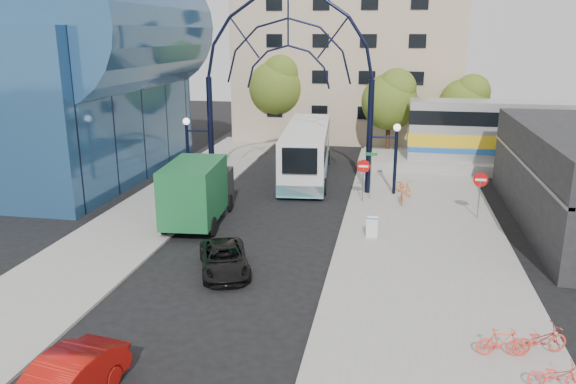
% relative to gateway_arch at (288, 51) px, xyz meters
% --- Properties ---
extents(ground, '(120.00, 120.00, 0.00)m').
position_rel_gateway_arch_xyz_m(ground, '(0.00, -14.00, -8.56)').
color(ground, black).
rests_on(ground, ground).
extents(sidewalk_east, '(8.00, 56.00, 0.12)m').
position_rel_gateway_arch_xyz_m(sidewalk_east, '(8.00, -10.00, -8.50)').
color(sidewalk_east, gray).
rests_on(sidewalk_east, ground).
extents(plaza_west, '(5.00, 50.00, 0.12)m').
position_rel_gateway_arch_xyz_m(plaza_west, '(-6.50, -8.00, -8.50)').
color(plaza_west, gray).
rests_on(plaza_west, ground).
extents(gateway_arch, '(13.64, 0.44, 12.10)m').
position_rel_gateway_arch_xyz_m(gateway_arch, '(0.00, 0.00, 0.00)').
color(gateway_arch, black).
rests_on(gateway_arch, ground).
extents(stop_sign, '(0.80, 0.07, 2.50)m').
position_rel_gateway_arch_xyz_m(stop_sign, '(4.80, -2.00, -6.56)').
color(stop_sign, slate).
rests_on(stop_sign, sidewalk_east).
extents(do_not_enter_sign, '(0.76, 0.07, 2.48)m').
position_rel_gateway_arch_xyz_m(do_not_enter_sign, '(11.00, -4.00, -6.58)').
color(do_not_enter_sign, slate).
rests_on(do_not_enter_sign, sidewalk_east).
extents(street_name_sign, '(0.70, 0.70, 2.80)m').
position_rel_gateway_arch_xyz_m(street_name_sign, '(5.20, -1.40, -6.43)').
color(street_name_sign, slate).
rests_on(street_name_sign, sidewalk_east).
extents(sandwich_board, '(0.55, 0.61, 0.99)m').
position_rel_gateway_arch_xyz_m(sandwich_board, '(5.60, -8.02, -7.81)').
color(sandwich_board, white).
rests_on(sandwich_board, sidewalk_east).
extents(transit_hall, '(16.50, 18.00, 14.50)m').
position_rel_gateway_arch_xyz_m(transit_hall, '(-15.30, 1.00, -1.86)').
color(transit_hall, '#274E79').
rests_on(transit_hall, ground).
extents(apartment_block, '(20.00, 12.10, 14.00)m').
position_rel_gateway_arch_xyz_m(apartment_block, '(2.00, 20.97, -1.55)').
color(apartment_block, tan).
rests_on(apartment_block, ground).
extents(tree_north_a, '(4.48, 4.48, 7.00)m').
position_rel_gateway_arch_xyz_m(tree_north_a, '(6.12, 11.93, -3.95)').
color(tree_north_a, '#382314').
rests_on(tree_north_a, ground).
extents(tree_north_b, '(5.12, 5.12, 8.00)m').
position_rel_gateway_arch_xyz_m(tree_north_b, '(-3.88, 15.93, -3.29)').
color(tree_north_b, '#382314').
rests_on(tree_north_b, ground).
extents(tree_north_c, '(4.16, 4.16, 6.50)m').
position_rel_gateway_arch_xyz_m(tree_north_c, '(12.12, 13.93, -4.28)').
color(tree_north_c, '#382314').
rests_on(tree_north_c, ground).
extents(city_bus, '(3.91, 12.87, 3.48)m').
position_rel_gateway_arch_xyz_m(city_bus, '(0.60, 3.80, -6.73)').
color(city_bus, silver).
rests_on(city_bus, ground).
extents(green_truck, '(3.02, 6.86, 3.37)m').
position_rel_gateway_arch_xyz_m(green_truck, '(-3.43, -6.98, -6.87)').
color(green_truck, black).
rests_on(green_truck, ground).
extents(black_suv, '(3.28, 4.54, 1.15)m').
position_rel_gateway_arch_xyz_m(black_suv, '(-0.27, -12.97, -7.98)').
color(black_suv, black).
rests_on(black_suv, ground).
extents(bike_near_a, '(1.46, 2.01, 1.00)m').
position_rel_gateway_arch_xyz_m(bike_near_a, '(7.20, 0.00, -7.93)').
color(bike_near_a, orange).
rests_on(bike_near_a, sidewalk_east).
extents(bike_near_b, '(0.49, 1.56, 0.93)m').
position_rel_gateway_arch_xyz_m(bike_near_b, '(7.07, -2.06, -7.97)').
color(bike_near_b, orange).
rests_on(bike_near_b, sidewalk_east).
extents(bike_far_a, '(1.55, 0.64, 0.80)m').
position_rel_gateway_arch_xyz_m(bike_far_a, '(11.11, -19.14, -8.04)').
color(bike_far_a, '#FC3B32').
rests_on(bike_far_a, sidewalk_east).
extents(bike_far_b, '(1.53, 0.60, 0.90)m').
position_rel_gateway_arch_xyz_m(bike_far_b, '(9.89, -17.71, -7.99)').
color(bike_far_b, '#ED3F2F').
rests_on(bike_far_b, sidewalk_east).
extents(bike_far_c, '(1.91, 1.24, 0.95)m').
position_rel_gateway_arch_xyz_m(bike_far_c, '(11.07, -17.38, -7.96)').
color(bike_far_c, red).
rests_on(bike_far_c, sidewalk_east).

